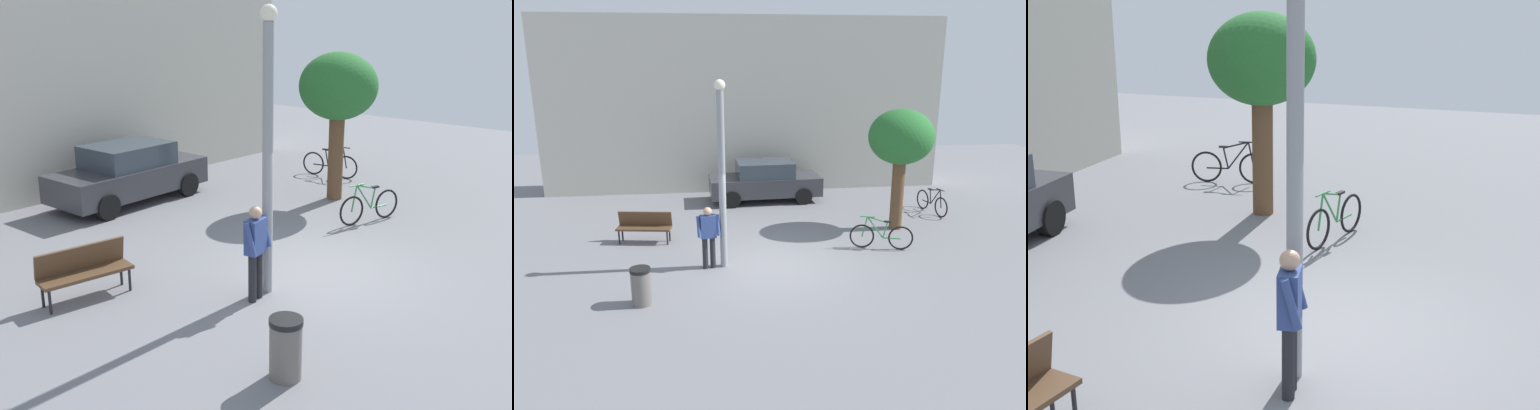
# 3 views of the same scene
# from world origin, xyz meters

# --- Properties ---
(ground_plane) EXTENTS (36.00, 36.00, 0.00)m
(ground_plane) POSITION_xyz_m (0.00, 0.00, 0.00)
(ground_plane) COLOR slate
(building_facade) EXTENTS (16.16, 2.00, 6.94)m
(building_facade) POSITION_xyz_m (0.00, 9.07, 3.47)
(building_facade) COLOR beige
(building_facade) RESTS_ON ground_plane
(lamppost) EXTENTS (0.28, 0.28, 4.84)m
(lamppost) POSITION_xyz_m (-1.25, 0.19, 2.59)
(lamppost) COLOR gray
(lamppost) RESTS_ON ground_plane
(person_by_lamppost) EXTENTS (0.62, 0.36, 1.67)m
(person_by_lamppost) POSITION_xyz_m (-1.64, 0.11, 0.97)
(person_by_lamppost) COLOR #232328
(person_by_lamppost) RESTS_ON ground_plane
(park_bench) EXTENTS (1.65, 0.72, 0.92)m
(park_bench) POSITION_xyz_m (-3.53, 2.37, 0.55)
(park_bench) COLOR #513823
(park_bench) RESTS_ON ground_plane
(plaza_tree) EXTENTS (2.03, 2.03, 3.85)m
(plaza_tree) POSITION_xyz_m (4.39, 2.67, 2.89)
(plaza_tree) COLOR brown
(plaza_tree) RESTS_ON ground_plane
(bicycle_green) EXTENTS (1.75, 0.55, 0.97)m
(bicycle_green) POSITION_xyz_m (3.30, 0.93, 0.38)
(bicycle_green) COLOR black
(bicycle_green) RESTS_ON ground_plane
(bicycle_black) EXTENTS (0.38, 1.79, 0.97)m
(bicycle_black) POSITION_xyz_m (6.28, 4.15, 0.38)
(bicycle_black) COLOR black
(bicycle_black) RESTS_ON ground_plane
(parked_car_charcoal) EXTENTS (4.28, 1.99, 1.55)m
(parked_car_charcoal) POSITION_xyz_m (0.56, 6.53, 0.77)
(parked_car_charcoal) COLOR #38383D
(parked_car_charcoal) RESTS_ON ground_plane
(trash_bin) EXTENTS (0.46, 0.46, 0.87)m
(trash_bin) POSITION_xyz_m (-3.16, -1.78, 0.44)
(trash_bin) COLOR #66605B
(trash_bin) RESTS_ON ground_plane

